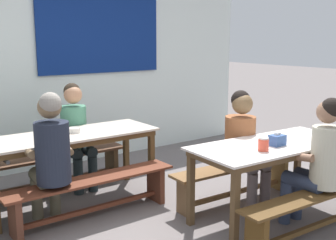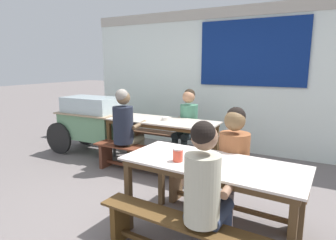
{
  "view_description": "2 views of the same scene",
  "coord_description": "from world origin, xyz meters",
  "views": [
    {
      "loc": [
        -2.4,
        -2.85,
        1.79
      ],
      "look_at": [
        -0.05,
        0.32,
        1.0
      ],
      "focal_mm": 44.17,
      "sensor_mm": 36.0,
      "label": 1
    },
    {
      "loc": [
        1.6,
        -2.77,
        1.68
      ],
      "look_at": [
        -0.33,
        0.84,
        0.88
      ],
      "focal_mm": 30.48,
      "sensor_mm": 36.0,
      "label": 2
    }
  ],
  "objects": [
    {
      "name": "tissue_box",
      "position": [
        0.72,
        -0.4,
        0.83
      ],
      "size": [
        0.15,
        0.11,
        0.13
      ],
      "color": "#355491",
      "rests_on": "dining_table_near"
    },
    {
      "name": "person_near_front",
      "position": [
        0.87,
        -0.76,
        0.71
      ],
      "size": [
        0.4,
        0.55,
        1.28
      ],
      "color": "#2E3954",
      "rests_on": "ground_plane"
    },
    {
      "name": "person_left_back_turned",
      "position": [
        -1.06,
        0.79,
        0.74
      ],
      "size": [
        0.45,
        0.54,
        1.31
      ],
      "color": "#6B674F",
      "rests_on": "ground_plane"
    },
    {
      "name": "bench_far_front",
      "position": [
        -0.68,
        0.73,
        0.28
      ],
      "size": [
        1.77,
        0.32,
        0.42
      ],
      "color": "brown",
      "rests_on": "ground_plane"
    },
    {
      "name": "bench_far_back",
      "position": [
        -0.68,
        1.75,
        0.29
      ],
      "size": [
        1.8,
        0.31,
        0.42
      ],
      "color": "brown",
      "rests_on": "ground_plane"
    },
    {
      "name": "dining_table_far",
      "position": [
        -0.68,
        1.24,
        0.7
      ],
      "size": [
        1.89,
        0.69,
        0.78
      ],
      "color": "beige",
      "rests_on": "ground_plane"
    },
    {
      "name": "backdrop_wall",
      "position": [
        0.01,
        2.67,
        1.43
      ],
      "size": [
        6.09,
        0.23,
        2.72
      ],
      "color": "white",
      "rests_on": "ground_plane"
    },
    {
      "name": "person_center_facing",
      "position": [
        -0.41,
        1.69,
        0.71
      ],
      "size": [
        0.44,
        0.54,
        1.26
      ],
      "color": "#1F2B2E",
      "rests_on": "ground_plane"
    },
    {
      "name": "ground_plane",
      "position": [
        0.0,
        0.0,
        0.0
      ],
      "size": [
        40.0,
        40.0,
        0.0
      ],
      "primitive_type": "plane",
      "color": "slate"
    },
    {
      "name": "person_right_near_table",
      "position": [
        0.82,
        0.13,
        0.71
      ],
      "size": [
        0.47,
        0.56,
        1.24
      ],
      "color": "#695B5B",
      "rests_on": "ground_plane"
    },
    {
      "name": "soup_bowl",
      "position": [
        -0.61,
        1.26,
        0.8
      ],
      "size": [
        0.13,
        0.13,
        0.05
      ],
      "primitive_type": "cylinder",
      "color": "silver",
      "rests_on": "dining_table_far"
    },
    {
      "name": "condiment_jar",
      "position": [
        0.46,
        -0.45,
        0.84
      ],
      "size": [
        0.1,
        0.1,
        0.13
      ],
      "color": "#E44E37",
      "rests_on": "dining_table_near"
    },
    {
      "name": "bench_near_front",
      "position": [
        0.73,
        -0.83,
        0.28
      ],
      "size": [
        1.68,
        0.34,
        0.42
      ],
      "color": "#553A1C",
      "rests_on": "ground_plane"
    },
    {
      "name": "food_cart",
      "position": [
        -2.21,
        1.21,
        0.65
      ],
      "size": [
        1.6,
        0.76,
        1.08
      ],
      "color": "#64946C",
      "rests_on": "ground_plane"
    },
    {
      "name": "bench_near_back",
      "position": [
        0.79,
        0.19,
        0.29
      ],
      "size": [
        1.62,
        0.37,
        0.42
      ],
      "color": "brown",
      "rests_on": "ground_plane"
    },
    {
      "name": "dining_table_near",
      "position": [
        0.76,
        -0.32,
        0.7
      ],
      "size": [
        1.74,
        0.83,
        0.78
      ],
      "color": "silver",
      "rests_on": "ground_plane"
    }
  ]
}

